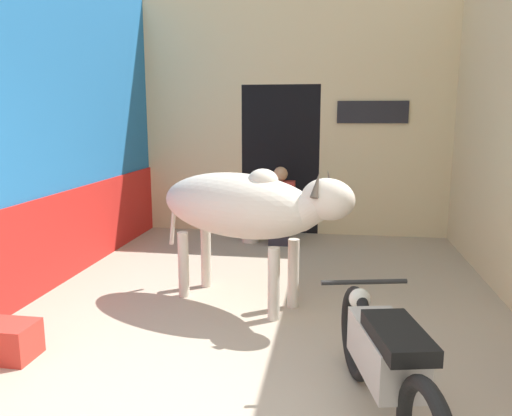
{
  "coord_description": "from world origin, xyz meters",
  "views": [
    {
      "loc": [
        0.63,
        -2.36,
        1.86
      ],
      "look_at": [
        -0.12,
        2.42,
        0.95
      ],
      "focal_mm": 35.0,
      "sensor_mm": 36.0,
      "label": 1
    }
  ],
  "objects": [
    {
      "name": "wall_left_shopfront",
      "position": [
        -2.44,
        2.68,
        1.74
      ],
      "size": [
        0.25,
        5.38,
        3.6
      ],
      "color": "#236BAD",
      "rests_on": "ground_plane"
    },
    {
      "name": "wall_back_with_doorway",
      "position": [
        -0.08,
        5.65,
        1.54
      ],
      "size": [
        4.71,
        0.93,
        3.6
      ],
      "color": "beige",
      "rests_on": "ground_plane"
    },
    {
      "name": "cow",
      "position": [
        -0.21,
        2.29,
        0.98
      ],
      "size": [
        2.11,
        1.33,
        1.39
      ],
      "color": "beige",
      "rests_on": "ground_plane"
    },
    {
      "name": "motorcycle_near",
      "position": [
        0.96,
        0.42,
        0.44
      ],
      "size": [
        0.64,
        1.88,
        0.77
      ],
      "color": "black",
      "rests_on": "ground_plane"
    },
    {
      "name": "shopkeeper_seated",
      "position": [
        -0.13,
        4.7,
        0.58
      ],
      "size": [
        0.41,
        0.33,
        1.12
      ],
      "color": "#282833",
      "rests_on": "ground_plane"
    },
    {
      "name": "plastic_stool",
      "position": [
        -0.56,
        4.72,
        0.21
      ],
      "size": [
        0.37,
        0.37,
        0.38
      ],
      "color": "beige",
      "rests_on": "ground_plane"
    },
    {
      "name": "crate",
      "position": [
        -1.83,
        0.89,
        0.14
      ],
      "size": [
        0.44,
        0.32,
        0.28
      ],
      "color": "red",
      "rests_on": "ground_plane"
    }
  ]
}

